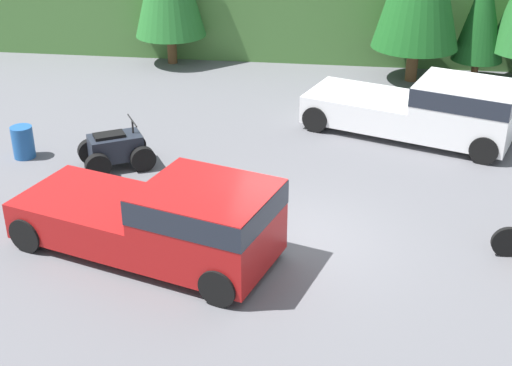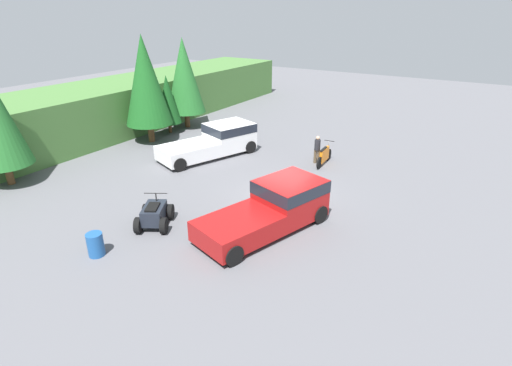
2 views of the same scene
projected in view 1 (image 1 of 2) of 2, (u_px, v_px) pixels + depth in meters
The scene contains 7 objects.
ground_plane at pixel (295, 241), 15.43m from camera, with size 80.00×80.00×0.00m, color #5B5B60.
hillside_backdrop at pixel (329, 4), 28.89m from camera, with size 44.00×6.00×3.29m.
tree_mid_right at pixel (483, 13), 24.34m from camera, with size 1.77×1.77×4.02m.
pickup_truck_red at pixel (169, 218), 14.43m from camera, with size 5.94×3.74×1.79m.
pickup_truck_second at pixel (431, 107), 20.16m from camera, with size 6.25×4.05×1.79m.
quad_atv at pixel (116, 149), 18.64m from camera, with size 2.20×1.99×1.25m.
steel_barrel at pixel (23, 142), 19.20m from camera, with size 0.58×0.58×0.88m.
Camera 1 is at (0.92, -13.24, 8.02)m, focal length 50.00 mm.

